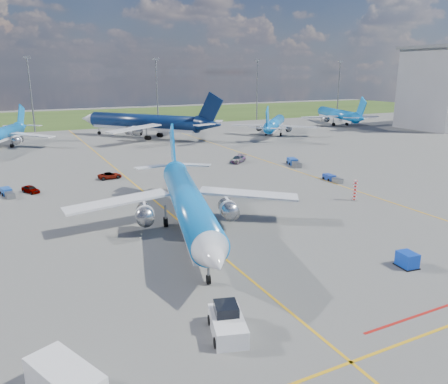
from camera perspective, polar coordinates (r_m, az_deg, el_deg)
name	(u,v)px	position (r m, az deg, el deg)	size (l,w,h in m)	color
ground	(216,252)	(45.60, -1.00, -7.78)	(400.00, 400.00, 0.00)	#50504E
grass_strip	(55,119)	(189.58, -21.21, 8.91)	(400.00, 80.00, 0.01)	#2D4719
taxiway_lines	(142,189)	(70.36, -10.65, 0.34)	(60.25, 160.00, 0.02)	gold
floodlight_masts	(98,90)	(150.59, -16.19, 12.73)	(202.20, 0.50, 22.70)	slate
warning_post	(355,190)	(65.66, 16.74, 0.21)	(0.50, 0.50, 3.00)	red
bg_jet_n	(144,138)	(126.45, -10.35, 6.96)	(37.04, 48.62, 12.73)	#071A40
bg_jet_ne	(274,135)	(132.29, 6.59, 7.47)	(26.87, 35.26, 9.24)	blue
bg_jet_ene	(337,125)	(161.39, 14.54, 8.50)	(30.13, 39.54, 10.36)	blue
main_airliner	(189,232)	(51.12, -4.62, -5.22)	(30.17, 39.60, 10.37)	blue
pushback_tug	(227,323)	(32.22, 0.43, -16.71)	(3.35, 6.08, 2.03)	silver
uld_container	(407,260)	(45.46, 22.82, -8.15)	(1.44, 1.80, 1.44)	#0B33A4
service_van	(66,384)	(28.02, -19.99, -22.55)	(2.24, 5.08, 2.24)	silver
service_car_a	(31,189)	(73.38, -23.94, 0.34)	(1.38, 3.44, 1.17)	#999999
service_car_b	(110,175)	(78.63, -14.67, 2.10)	(1.89, 4.09, 1.14)	#999999
service_car_c	(238,159)	(89.95, 1.82, 4.32)	(2.00, 4.91, 1.43)	#999999
baggage_tug_w	(332,178)	(76.73, 13.93, 1.74)	(1.33, 4.34, 0.96)	navy
baggage_tug_c	(8,193)	(73.20, -26.42, -0.07)	(2.03, 4.68, 1.02)	#1B4AA2
baggage_tug_e	(294,162)	(88.33, 9.11, 3.83)	(3.02, 5.60, 1.22)	#194299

